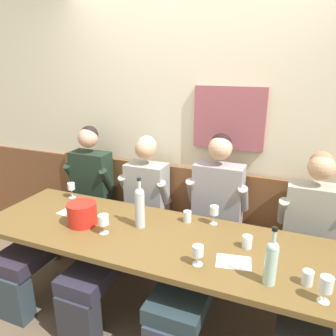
{
  "coord_description": "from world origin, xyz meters",
  "views": [
    {
      "loc": [
        0.86,
        -1.7,
        1.88
      ],
      "look_at": [
        -0.01,
        0.44,
        1.12
      ],
      "focal_mm": 34.32,
      "sensor_mm": 36.0,
      "label": 1
    }
  ],
  "objects_px": {
    "person_center_left_seat": "(312,256)",
    "wine_glass_by_bottle": "(198,252)",
    "water_tumbler_center": "(247,242)",
    "dining_table": "(152,243)",
    "wine_glass_near_bucket": "(71,187)",
    "wine_bottle_amber_mid": "(140,206)",
    "ice_bucket": "(82,214)",
    "water_tumbler_left": "(187,216)",
    "wine_glass_right_end": "(214,211)",
    "wine_glass_center_rear": "(326,285)",
    "wine_bottle_clear_water": "(271,260)",
    "wine_glass_left_end": "(103,220)",
    "wall_bench": "(185,240)",
    "water_tumbler_right": "(308,278)",
    "person_center_right_seat": "(70,206)",
    "person_right_seat": "(206,231)",
    "person_left_seat": "(129,218)"
  },
  "relations": [
    {
      "from": "person_center_left_seat",
      "to": "wine_glass_by_bottle",
      "type": "bearing_deg",
      "value": -139.99
    },
    {
      "from": "person_right_seat",
      "to": "water_tumbler_right",
      "type": "relative_size",
      "value": 15.77
    },
    {
      "from": "person_right_seat",
      "to": "wine_glass_left_end",
      "type": "relative_size",
      "value": 9.48
    },
    {
      "from": "wine_bottle_clear_water",
      "to": "water_tumbler_left",
      "type": "height_order",
      "value": "wine_bottle_clear_water"
    },
    {
      "from": "ice_bucket",
      "to": "wine_glass_near_bucket",
      "type": "xyz_separation_m",
      "value": [
        -0.39,
        0.37,
        0.02
      ]
    },
    {
      "from": "person_center_right_seat",
      "to": "wine_glass_left_end",
      "type": "relative_size",
      "value": 9.26
    },
    {
      "from": "dining_table",
      "to": "wine_bottle_amber_mid",
      "type": "xyz_separation_m",
      "value": [
        -0.13,
        0.07,
        0.24
      ]
    },
    {
      "from": "wine_glass_right_end",
      "to": "water_tumbler_center",
      "type": "xyz_separation_m",
      "value": [
        0.28,
        -0.24,
        -0.06
      ]
    },
    {
      "from": "dining_table",
      "to": "person_center_left_seat",
      "type": "relative_size",
      "value": 2.03
    },
    {
      "from": "dining_table",
      "to": "water_tumbler_center",
      "type": "distance_m",
      "value": 0.66
    },
    {
      "from": "wine_glass_by_bottle",
      "to": "water_tumbler_left",
      "type": "xyz_separation_m",
      "value": [
        -0.24,
        0.49,
        -0.04
      ]
    },
    {
      "from": "ice_bucket",
      "to": "water_tumbler_center",
      "type": "relative_size",
      "value": 2.59
    },
    {
      "from": "dining_table",
      "to": "person_center_left_seat",
      "type": "distance_m",
      "value": 1.11
    },
    {
      "from": "wine_bottle_amber_mid",
      "to": "water_tumbler_center",
      "type": "height_order",
      "value": "wine_bottle_amber_mid"
    },
    {
      "from": "wine_glass_left_end",
      "to": "water_tumbler_left",
      "type": "distance_m",
      "value": 0.63
    },
    {
      "from": "person_center_left_seat",
      "to": "water_tumbler_right",
      "type": "bearing_deg",
      "value": -95.72
    },
    {
      "from": "wine_bottle_amber_mid",
      "to": "ice_bucket",
      "type": "bearing_deg",
      "value": -163.23
    },
    {
      "from": "wine_bottle_amber_mid",
      "to": "wine_glass_right_end",
      "type": "bearing_deg",
      "value": 26.62
    },
    {
      "from": "person_center_right_seat",
      "to": "person_right_seat",
      "type": "bearing_deg",
      "value": 0.33
    },
    {
      "from": "wine_bottle_clear_water",
      "to": "wine_glass_center_rear",
      "type": "distance_m",
      "value": 0.28
    },
    {
      "from": "wine_bottle_clear_water",
      "to": "person_center_left_seat",
      "type": "bearing_deg",
      "value": 66.72
    },
    {
      "from": "dining_table",
      "to": "wine_glass_by_bottle",
      "type": "height_order",
      "value": "wine_glass_by_bottle"
    },
    {
      "from": "wine_bottle_clear_water",
      "to": "wine_glass_left_end",
      "type": "distance_m",
      "value": 1.15
    },
    {
      "from": "wine_bottle_amber_mid",
      "to": "wine_glass_near_bucket",
      "type": "bearing_deg",
      "value": 163.08
    },
    {
      "from": "person_left_seat",
      "to": "wine_bottle_clear_water",
      "type": "relative_size",
      "value": 3.73
    },
    {
      "from": "wine_glass_left_end",
      "to": "dining_table",
      "type": "bearing_deg",
      "value": 19.39
    },
    {
      "from": "dining_table",
      "to": "wine_bottle_clear_water",
      "type": "distance_m",
      "value": 0.88
    },
    {
      "from": "water_tumbler_left",
      "to": "water_tumbler_center",
      "type": "bearing_deg",
      "value": -22.04
    },
    {
      "from": "water_tumbler_left",
      "to": "wine_glass_right_end",
      "type": "bearing_deg",
      "value": 11.92
    },
    {
      "from": "person_center_right_seat",
      "to": "wine_bottle_amber_mid",
      "type": "height_order",
      "value": "person_center_right_seat"
    },
    {
      "from": "ice_bucket",
      "to": "wine_glass_center_rear",
      "type": "relative_size",
      "value": 1.49
    },
    {
      "from": "water_tumbler_left",
      "to": "person_center_right_seat",
      "type": "bearing_deg",
      "value": 177.05
    },
    {
      "from": "wall_bench",
      "to": "water_tumbler_right",
      "type": "relative_size",
      "value": 34.4
    },
    {
      "from": "wine_bottle_amber_mid",
      "to": "wine_glass_near_bucket",
      "type": "xyz_separation_m",
      "value": [
        -0.81,
        0.25,
        -0.06
      ]
    },
    {
      "from": "person_left_seat",
      "to": "wine_glass_center_rear",
      "type": "bearing_deg",
      "value": -23.06
    },
    {
      "from": "ice_bucket",
      "to": "person_center_left_seat",
      "type": "bearing_deg",
      "value": 13.65
    },
    {
      "from": "wine_glass_by_bottle",
      "to": "water_tumbler_center",
      "type": "relative_size",
      "value": 1.49
    },
    {
      "from": "wine_bottle_clear_water",
      "to": "wine_glass_near_bucket",
      "type": "relative_size",
      "value": 2.48
    },
    {
      "from": "person_right_seat",
      "to": "wine_glass_near_bucket",
      "type": "height_order",
      "value": "person_right_seat"
    },
    {
      "from": "wine_glass_near_bucket",
      "to": "wine_bottle_amber_mid",
      "type": "bearing_deg",
      "value": -16.92
    },
    {
      "from": "dining_table",
      "to": "person_center_right_seat",
      "type": "xyz_separation_m",
      "value": [
        -0.99,
        0.34,
        -0.03
      ]
    },
    {
      "from": "wine_glass_by_bottle",
      "to": "water_tumbler_right",
      "type": "relative_size",
      "value": 1.5
    },
    {
      "from": "wall_bench",
      "to": "dining_table",
      "type": "distance_m",
      "value": 0.8
    },
    {
      "from": "wine_bottle_amber_mid",
      "to": "water_tumbler_center",
      "type": "bearing_deg",
      "value": 0.82
    },
    {
      "from": "wine_glass_right_end",
      "to": "dining_table",
      "type": "bearing_deg",
      "value": -138.83
    },
    {
      "from": "wine_glass_right_end",
      "to": "water_tumbler_right",
      "type": "bearing_deg",
      "value": -36.64
    },
    {
      "from": "wine_glass_center_rear",
      "to": "water_tumbler_center",
      "type": "distance_m",
      "value": 0.57
    },
    {
      "from": "wine_glass_near_bucket",
      "to": "person_left_seat",
      "type": "bearing_deg",
      "value": 3.0
    },
    {
      "from": "water_tumbler_center",
      "to": "wine_glass_near_bucket",
      "type": "bearing_deg",
      "value": 171.56
    },
    {
      "from": "dining_table",
      "to": "water_tumbler_right",
      "type": "bearing_deg",
      "value": -9.32
    }
  ]
}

